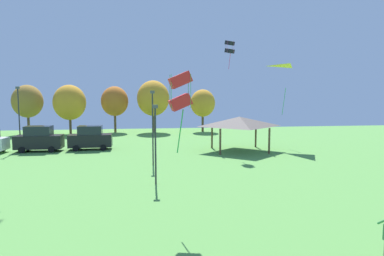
{
  "coord_description": "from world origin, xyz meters",
  "views": [
    {
      "loc": [
        -0.37,
        1.64,
        6.11
      ],
      "look_at": [
        1.38,
        14.69,
        4.74
      ],
      "focal_mm": 32.0,
      "sensor_mm": 36.0,
      "label": 1
    }
  ],
  "objects": [
    {
      "name": "kite_flying_3",
      "position": [
        16.09,
        38.98,
        7.65
      ],
      "size": [
        2.97,
        3.62,
        4.38
      ],
      "color": "yellow"
    },
    {
      "name": "park_pavilion",
      "position": [
        9.28,
        36.28,
        3.08
      ],
      "size": [
        6.47,
        5.51,
        3.6
      ],
      "color": "brown",
      "rests_on": "ground"
    },
    {
      "name": "light_post_2",
      "position": [
        0.2,
        24.17,
        3.05
      ],
      "size": [
        0.36,
        0.2,
        5.32
      ],
      "color": "#2D2D33",
      "rests_on": "ground"
    },
    {
      "name": "parked_car_second_from_left",
      "position": [
        -11.45,
        38.6,
        1.3
      ],
      "size": [
        4.69,
        2.08,
        2.67
      ],
      "rotation": [
        0.0,
        0.0,
        -0.02
      ],
      "color": "black",
      "rests_on": "ground"
    },
    {
      "name": "treeline_tree_2",
      "position": [
        -11.51,
        53.79,
        4.65
      ],
      "size": [
        4.69,
        4.69,
        7.24
      ],
      "color": "brown",
      "rests_on": "ground"
    },
    {
      "name": "treeline_tree_1",
      "position": [
        -17.61,
        54.54,
        4.82
      ],
      "size": [
        4.35,
        4.35,
        7.23
      ],
      "color": "brown",
      "rests_on": "ground"
    },
    {
      "name": "kite_flying_6",
      "position": [
        1.18,
        17.28,
        6.16
      ],
      "size": [
        1.09,
        0.98,
        3.78
      ],
      "color": "red"
    },
    {
      "name": "treeline_tree_5",
      "position": [
        8.4,
        54.48,
        4.44
      ],
      "size": [
        3.87,
        3.87,
        6.59
      ],
      "color": "brown",
      "rests_on": "ground"
    },
    {
      "name": "treeline_tree_4",
      "position": [
        0.71,
        54.55,
        5.23
      ],
      "size": [
        4.93,
        4.93,
        7.95
      ],
      "color": "brown",
      "rests_on": "ground"
    },
    {
      "name": "kite_flying_4",
      "position": [
        8.09,
        36.07,
        10.69
      ],
      "size": [
        1.03,
        1.05,
        2.9
      ],
      "color": "black"
    },
    {
      "name": "light_post_1",
      "position": [
        -13.53,
        39.25,
        3.77
      ],
      "size": [
        0.36,
        0.2,
        6.73
      ],
      "color": "#2D2D33",
      "rests_on": "ground"
    },
    {
      "name": "treeline_tree_3",
      "position": [
        -5.17,
        55.37,
        4.76
      ],
      "size": [
        4.14,
        4.14,
        7.05
      ],
      "color": "brown",
      "rests_on": "ground"
    },
    {
      "name": "parked_car_third_from_left",
      "position": [
        -6.35,
        39.1,
        1.26
      ],
      "size": [
        4.54,
        2.18,
        2.58
      ],
      "rotation": [
        0.0,
        0.0,
        0.03
      ],
      "color": "black",
      "rests_on": "ground"
    },
    {
      "name": "light_post_0",
      "position": [
        0.15,
        30.57,
        3.54
      ],
      "size": [
        0.36,
        0.2,
        6.27
      ],
      "color": "#2D2D33",
      "rests_on": "ground"
    }
  ]
}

